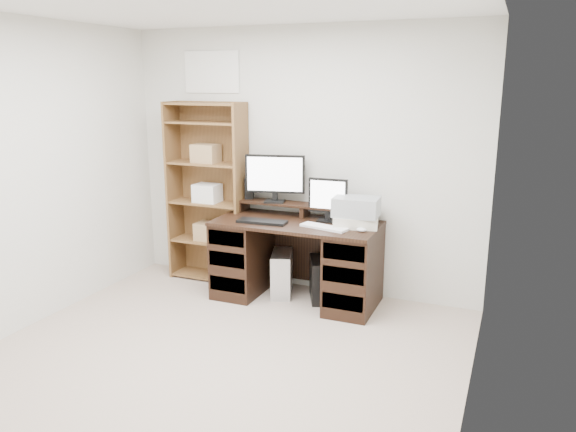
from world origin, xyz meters
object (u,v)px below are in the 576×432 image
Objects in this scene: bookshelf at (209,191)px; monitor_small at (328,198)px; tower_silver at (282,273)px; desk at (297,259)px; monitor_wide at (275,176)px; printer at (356,221)px; tower_black at (320,279)px.

monitor_small is at bearing -3.97° from bookshelf.
monitor_small is 0.87m from tower_silver.
desk is 2.67× the size of monitor_wide.
bookshelf is at bearing 161.70° from printer.
printer is (0.29, -0.09, -0.17)m from monitor_small.
tower_silver is (0.12, -0.13, -0.91)m from monitor_wide.
bookshelf is (-0.86, 0.15, 0.71)m from tower_silver.
bookshelf is (-1.25, 0.14, 0.72)m from tower_black.
monitor_wide is 1.31× the size of tower_black.
monitor_small is 1.04× the size of printer.
bookshelf reaches higher than tower_silver.
printer is 0.92× the size of tower_silver.
tower_silver is at bearing -59.46° from monitor_wide.
tower_black is 1.45m from bookshelf.
tower_silver reaches higher than tower_black.
monitor_small reaches higher than desk.
tower_black is at bearing 19.95° from desk.
printer is at bearing -30.15° from tower_black.
bookshelf is at bearing 151.63° from tower_silver.
monitor_small is at bearing -11.14° from tower_silver.
monitor_wide is 1.36× the size of tower_silver.
monitor_wide is 1.43× the size of monitor_small.
printer is at bearing 3.88° from desk.
monitor_small is at bearing 25.99° from desk.
bookshelf is (-1.30, 0.09, -0.05)m from monitor_small.
monitor_wide is 0.31× the size of bookshelf.
monitor_wide is at bearing -1.23° from bookshelf.
desk is 3.63× the size of tower_silver.
printer is at bearing -21.00° from tower_silver.
bookshelf is at bearing 173.92° from monitor_small.
tower_black is at bearing -17.48° from tower_silver.
desk is at bearing -156.12° from monitor_small.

